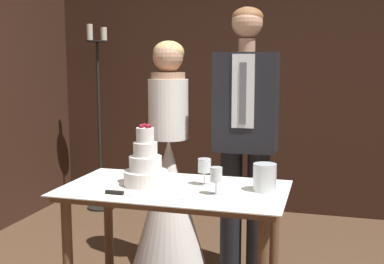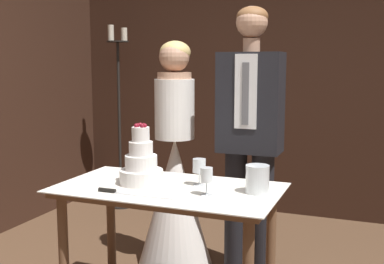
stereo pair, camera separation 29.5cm
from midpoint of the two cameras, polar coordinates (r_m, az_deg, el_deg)
wall_back at (r=4.77m, az=6.62°, el=6.52°), size 4.48×0.12×2.67m
cake_table at (r=2.71m, az=-5.25°, el=-8.89°), size 1.24×0.69×0.78m
tiered_cake at (r=2.72m, az=-8.64°, el=-4.05°), size 0.25×0.25×0.35m
cake_knife at (r=2.55m, az=-10.78°, el=-7.28°), size 0.44×0.03×0.02m
wine_glass_near at (r=2.69m, az=-1.65°, el=-4.13°), size 0.07×0.07×0.15m
wine_glass_middle at (r=2.50m, az=-0.51°, el=-5.28°), size 0.06×0.06×0.15m
hurricane_candle at (r=2.59m, az=5.39°, el=-5.50°), size 0.13×0.13×0.15m
bride at (r=3.46m, az=-5.22°, el=-6.36°), size 0.54×0.54×1.62m
groom at (r=3.23m, az=3.78°, el=0.24°), size 0.41×0.25×1.83m
candle_stand at (r=4.90m, az=-12.67°, el=0.97°), size 0.28×0.28×1.84m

